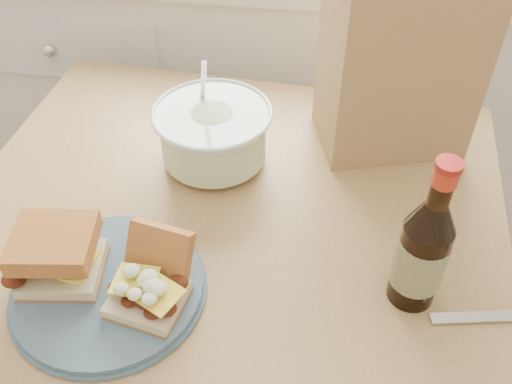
# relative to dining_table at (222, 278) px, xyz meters

# --- Properties ---
(cabinet_run) EXTENTS (2.50, 0.64, 0.94)m
(cabinet_run) POSITION_rel_dining_table_xyz_m (-0.04, 0.88, -0.19)
(cabinet_run) COLOR white
(cabinet_run) RESTS_ON ground
(dining_table) EXTENTS (0.99, 0.99, 0.78)m
(dining_table) POSITION_rel_dining_table_xyz_m (0.00, 0.00, 0.00)
(dining_table) COLOR tan
(dining_table) RESTS_ON ground
(plate) EXTENTS (0.28, 0.28, 0.02)m
(plate) POSITION_rel_dining_table_xyz_m (-0.14, -0.14, 0.12)
(plate) COLOR #466172
(plate) RESTS_ON dining_table
(sandwich_left) EXTENTS (0.13, 0.12, 0.09)m
(sandwich_left) POSITION_rel_dining_table_xyz_m (-0.21, -0.13, 0.18)
(sandwich_left) COLOR #CAB58E
(sandwich_left) RESTS_ON plate
(sandwich_right) EXTENTS (0.12, 0.16, 0.09)m
(sandwich_right) POSITION_rel_dining_table_xyz_m (-0.07, -0.14, 0.16)
(sandwich_right) COLOR #CAB58E
(sandwich_right) RESTS_ON plate
(coleslaw_bowl) EXTENTS (0.22, 0.22, 0.21)m
(coleslaw_bowl) POSITION_rel_dining_table_xyz_m (-0.04, 0.19, 0.17)
(coleslaw_bowl) COLOR white
(coleslaw_bowl) RESTS_ON dining_table
(beer_bottle) EXTENTS (0.07, 0.07, 0.26)m
(beer_bottle) POSITION_rel_dining_table_xyz_m (0.30, -0.08, 0.21)
(beer_bottle) COLOR black
(beer_bottle) RESTS_ON dining_table
(paper_bag) EXTENTS (0.30, 0.23, 0.34)m
(paper_bag) POSITION_rel_dining_table_xyz_m (0.27, 0.30, 0.28)
(paper_bag) COLOR tan
(paper_bag) RESTS_ON dining_table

